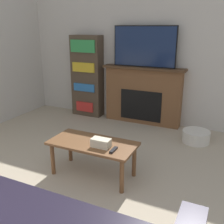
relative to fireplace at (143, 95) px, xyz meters
The scene contains 8 objects.
wall_back 0.84m from the fireplace, 46.93° to the left, with size 6.09×0.06×2.70m.
fireplace is the anchor object (origin of this frame).
tv 0.88m from the fireplace, 90.00° to the right, with size 1.14×0.03×0.71m.
coffee_table 2.05m from the fireplace, 88.03° to the right, with size 1.04×0.50×0.44m.
tissue_box 2.12m from the fireplace, 84.11° to the right, with size 0.22×0.12×0.10m.
remote_control 2.18m from the fireplace, 79.67° to the right, with size 0.04×0.15×0.02m.
bookshelf 1.20m from the fireplace, behind, with size 0.62×0.29×1.59m.
storage_basket 1.26m from the fireplace, 25.14° to the right, with size 0.43×0.43×0.19m.
Camera 1 is at (1.36, -0.28, 1.75)m, focal length 42.00 mm.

